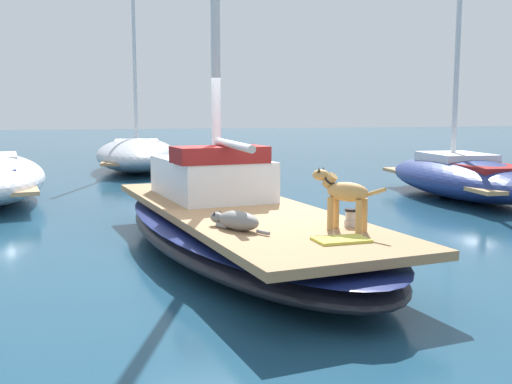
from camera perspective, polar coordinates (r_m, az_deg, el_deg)
The scene contains 9 objects.
ground_plane at distance 8.66m, azimuth -1.68°, elevation -5.78°, with size 120.00×120.00×0.00m, color navy.
sailboat_main at distance 8.58m, azimuth -1.69°, elevation -3.61°, with size 3.53×7.52×0.66m.
cabin_house at distance 9.52m, azimuth -4.21°, elevation 1.57°, with size 1.70×2.40×0.84m.
dog_grey at distance 6.93m, azimuth -1.85°, elevation -2.70°, with size 0.56×0.86×0.22m.
dog_tan at distance 6.91m, azimuth 8.27°, elevation -0.15°, with size 0.63×0.80×0.70m.
deck_winch at distance 7.21m, azimuth 8.92°, elevation -2.44°, with size 0.16×0.16×0.21m.
deck_towel at distance 6.41m, azimuth 8.01°, elevation -4.46°, with size 0.56×0.36×0.03m, color #D8D14C.
moored_boat_far_astern at distance 20.90m, azimuth -11.12°, elevation 3.56°, with size 3.03×6.47×7.57m.
moored_boat_starboard_side at distance 14.87m, azimuth 19.02°, elevation 1.43°, with size 2.79×5.79×6.55m.
Camera 1 is at (-1.88, -8.21, 2.01)m, focal length 42.55 mm.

